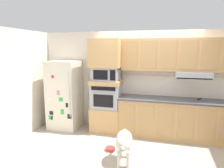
{
  "coord_description": "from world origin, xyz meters",
  "views": [
    {
      "loc": [
        0.43,
        -4.01,
        2.06
      ],
      "look_at": [
        -0.73,
        0.41,
        1.27
      ],
      "focal_mm": 32.5,
      "sensor_mm": 36.0,
      "label": 1
    }
  ],
  "objects_px": {
    "built_in_oven": "(107,96)",
    "microwave": "(107,74)",
    "dog": "(124,141)",
    "refrigerator": "(65,95)",
    "dog_food_bowl": "(110,149)",
    "screwdriver": "(200,99)"
  },
  "relations": [
    {
      "from": "refrigerator",
      "to": "built_in_oven",
      "type": "bearing_deg",
      "value": 3.44
    },
    {
      "from": "built_in_oven",
      "to": "screwdriver",
      "type": "distance_m",
      "value": 2.19
    },
    {
      "from": "refrigerator",
      "to": "screwdriver",
      "type": "xyz_separation_m",
      "value": [
        3.31,
        0.16,
        0.05
      ]
    },
    {
      "from": "dog",
      "to": "dog_food_bowl",
      "type": "xyz_separation_m",
      "value": [
        -0.37,
        0.44,
        -0.41
      ]
    },
    {
      "from": "refrigerator",
      "to": "screwdriver",
      "type": "relative_size",
      "value": 10.43
    },
    {
      "from": "refrigerator",
      "to": "dog_food_bowl",
      "type": "bearing_deg",
      "value": -32.33
    },
    {
      "from": "microwave",
      "to": "dog",
      "type": "distance_m",
      "value": 1.92
    },
    {
      "from": "built_in_oven",
      "to": "dog_food_bowl",
      "type": "bearing_deg",
      "value": -69.84
    },
    {
      "from": "refrigerator",
      "to": "dog",
      "type": "height_order",
      "value": "refrigerator"
    },
    {
      "from": "dog",
      "to": "refrigerator",
      "type": "bearing_deg",
      "value": -134.41
    },
    {
      "from": "refrigerator",
      "to": "dog",
      "type": "xyz_separation_m",
      "value": [
        1.87,
        -1.39,
        -0.44
      ]
    },
    {
      "from": "microwave",
      "to": "screwdriver",
      "type": "xyz_separation_m",
      "value": [
        2.19,
        0.09,
        -0.53
      ]
    },
    {
      "from": "refrigerator",
      "to": "screwdriver",
      "type": "distance_m",
      "value": 3.32
    },
    {
      "from": "refrigerator",
      "to": "built_in_oven",
      "type": "distance_m",
      "value": 1.13
    },
    {
      "from": "screwdriver",
      "to": "dog_food_bowl",
      "type": "bearing_deg",
      "value": -148.58
    },
    {
      "from": "microwave",
      "to": "screwdriver",
      "type": "height_order",
      "value": "microwave"
    },
    {
      "from": "microwave",
      "to": "dog_food_bowl",
      "type": "height_order",
      "value": "microwave"
    },
    {
      "from": "built_in_oven",
      "to": "dog",
      "type": "bearing_deg",
      "value": -62.98
    },
    {
      "from": "refrigerator",
      "to": "microwave",
      "type": "height_order",
      "value": "refrigerator"
    },
    {
      "from": "built_in_oven",
      "to": "microwave",
      "type": "bearing_deg",
      "value": -0.77
    },
    {
      "from": "screwdriver",
      "to": "dog_food_bowl",
      "type": "xyz_separation_m",
      "value": [
        -1.81,
        -1.11,
        -0.9
      ]
    },
    {
      "from": "screwdriver",
      "to": "microwave",
      "type": "bearing_deg",
      "value": -177.61
    }
  ]
}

